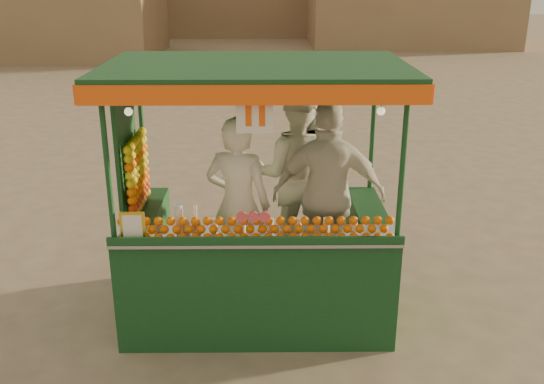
{
  "coord_description": "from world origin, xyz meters",
  "views": [
    {
      "loc": [
        0.39,
        -5.36,
        3.26
      ],
      "look_at": [
        0.45,
        0.14,
        1.25
      ],
      "focal_mm": 40.04,
      "sensor_mm": 36.0,
      "label": 1
    }
  ],
  "objects_px": {
    "juice_cart": "(250,242)",
    "vendor_left": "(238,205)",
    "vendor_middle": "(296,175)",
    "vendor_right": "(329,195)"
  },
  "relations": [
    {
      "from": "juice_cart",
      "to": "vendor_left",
      "type": "height_order",
      "value": "juice_cart"
    },
    {
      "from": "vendor_left",
      "to": "vendor_middle",
      "type": "xyz_separation_m",
      "value": [
        0.58,
        0.61,
        0.1
      ]
    },
    {
      "from": "vendor_middle",
      "to": "vendor_right",
      "type": "distance_m",
      "value": 0.6
    },
    {
      "from": "juice_cart",
      "to": "vendor_right",
      "type": "xyz_separation_m",
      "value": [
        0.76,
        0.17,
        0.41
      ]
    },
    {
      "from": "vendor_middle",
      "to": "vendor_right",
      "type": "height_order",
      "value": "vendor_middle"
    },
    {
      "from": "juice_cart",
      "to": "vendor_left",
      "type": "distance_m",
      "value": 0.38
    },
    {
      "from": "juice_cart",
      "to": "vendor_left",
      "type": "xyz_separation_m",
      "value": [
        -0.11,
        0.08,
        0.35
      ]
    },
    {
      "from": "vendor_middle",
      "to": "vendor_right",
      "type": "bearing_deg",
      "value": 124.72
    },
    {
      "from": "juice_cart",
      "to": "vendor_middle",
      "type": "height_order",
      "value": "juice_cart"
    },
    {
      "from": "juice_cart",
      "to": "vendor_middle",
      "type": "relative_size",
      "value": 1.42
    }
  ]
}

